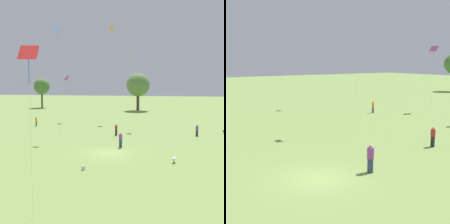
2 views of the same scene
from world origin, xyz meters
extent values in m
plane|color=#7A994C|center=(0.00, 0.00, 0.00)|extent=(240.00, 240.00, 0.00)
cylinder|color=#4C4C51|center=(-16.35, 18.52, 0.42)|extent=(0.35, 0.35, 0.83)
cylinder|color=orange|center=(-16.35, 18.52, 1.11)|extent=(0.41, 0.41, 0.56)
sphere|color=tan|center=(-16.35, 18.52, 1.52)|extent=(0.24, 0.24, 0.24)
cylinder|color=#333D5B|center=(0.94, 3.33, 0.47)|extent=(0.53, 0.53, 0.94)
cylinder|color=purple|center=(0.94, 3.33, 1.29)|extent=(0.63, 0.63, 0.70)
sphere|color=beige|center=(0.94, 3.33, 1.76)|extent=(0.24, 0.24, 0.24)
cylinder|color=#232328|center=(-0.73, 11.49, 0.44)|extent=(0.46, 0.46, 0.88)
cylinder|color=#B72D2D|center=(-0.73, 11.49, 1.19)|extent=(0.54, 0.54, 0.61)
sphere|color=beige|center=(-0.73, 11.49, 1.61)|extent=(0.24, 0.24, 0.24)
cube|color=purple|center=(-12.77, 26.16, 8.68)|extent=(1.09, 1.26, 0.76)
cylinder|color=#E54C99|center=(-12.77, 26.16, 7.82)|extent=(0.04, 0.04, 1.08)
cylinder|color=silver|center=(-12.77, 26.16, 4.34)|extent=(0.01, 0.01, 8.68)
cylinder|color=silver|center=(-24.71, 18.72, 9.70)|extent=(0.01, 0.01, 19.41)
cylinder|color=silver|center=(-9.16, 9.92, 7.92)|extent=(0.01, 0.01, 15.84)
camera|label=1|loc=(5.58, -34.88, 8.59)|focal=50.00mm
camera|label=2|loc=(15.42, -9.14, 7.07)|focal=50.00mm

